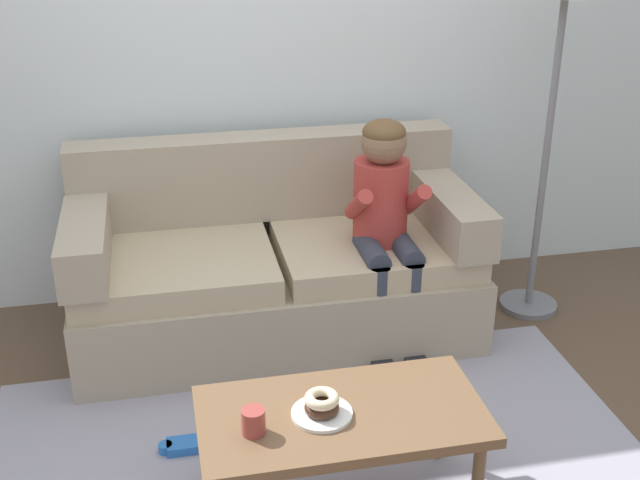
# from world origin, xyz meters

# --- Properties ---
(ground) EXTENTS (10.00, 10.00, 0.00)m
(ground) POSITION_xyz_m (0.00, 0.00, 0.00)
(ground) COLOR brown
(wall_back) EXTENTS (8.00, 0.10, 2.80)m
(wall_back) POSITION_xyz_m (0.00, 1.40, 1.40)
(wall_back) COLOR silver
(wall_back) RESTS_ON ground
(area_rug) EXTENTS (2.59, 1.64, 0.01)m
(area_rug) POSITION_xyz_m (0.00, -0.25, 0.01)
(area_rug) COLOR #9993A3
(area_rug) RESTS_ON ground
(couch) EXTENTS (1.92, 0.90, 0.93)m
(couch) POSITION_xyz_m (-0.00, 0.85, 0.34)
(couch) COLOR tan
(couch) RESTS_ON ground
(coffee_table) EXTENTS (0.99, 0.51, 0.43)m
(coffee_table) POSITION_xyz_m (0.03, -0.49, 0.38)
(coffee_table) COLOR brown
(coffee_table) RESTS_ON ground
(person_child) EXTENTS (0.34, 0.58, 1.10)m
(person_child) POSITION_xyz_m (0.50, 0.64, 0.67)
(person_child) COLOR #AD3833
(person_child) RESTS_ON ground
(plate) EXTENTS (0.21, 0.21, 0.01)m
(plate) POSITION_xyz_m (-0.05, -0.49, 0.44)
(plate) COLOR white
(plate) RESTS_ON coffee_table
(donut) EXTENTS (0.17, 0.17, 0.04)m
(donut) POSITION_xyz_m (-0.05, -0.49, 0.46)
(donut) COLOR #422619
(donut) RESTS_ON plate
(donut_second) EXTENTS (0.15, 0.15, 0.04)m
(donut_second) POSITION_xyz_m (-0.05, -0.49, 0.50)
(donut_second) COLOR beige
(donut_second) RESTS_ON donut
(mug) EXTENTS (0.08, 0.08, 0.09)m
(mug) POSITION_xyz_m (-0.28, -0.54, 0.48)
(mug) COLOR #993D38
(mug) RESTS_ON coffee_table
(toy_controller) EXTENTS (0.23, 0.09, 0.05)m
(toy_controller) POSITION_xyz_m (-0.50, -0.05, 0.03)
(toy_controller) COLOR blue
(toy_controller) RESTS_ON ground
(floor_lamp) EXTENTS (0.35, 0.35, 1.87)m
(floor_lamp) POSITION_xyz_m (1.35, 0.78, 1.56)
(floor_lamp) COLOR slate
(floor_lamp) RESTS_ON ground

